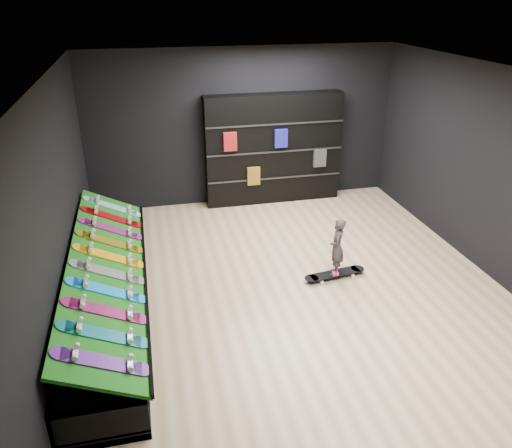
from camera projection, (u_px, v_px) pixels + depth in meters
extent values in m
cube|color=tan|center=(293.00, 289.00, 7.22)|extent=(6.00, 7.00, 0.01)
cube|color=white|center=(301.00, 75.00, 5.94)|extent=(6.00, 7.00, 0.01)
cube|color=black|center=(243.00, 127.00, 9.66)|extent=(6.00, 0.02, 3.00)
cube|color=black|center=(444.00, 373.00, 3.50)|extent=(6.00, 0.02, 3.00)
cube|color=black|center=(57.00, 213.00, 5.97)|extent=(0.02, 7.00, 3.00)
cube|color=black|center=(495.00, 175.00, 7.19)|extent=(0.02, 7.00, 3.00)
cube|color=#0E530D|center=(108.00, 266.00, 6.41)|extent=(0.92, 4.50, 0.46)
cube|color=black|center=(273.00, 149.00, 9.80)|extent=(2.69, 0.31, 2.15)
imported|color=black|center=(336.00, 257.00, 7.34)|extent=(0.21, 0.24, 0.53)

